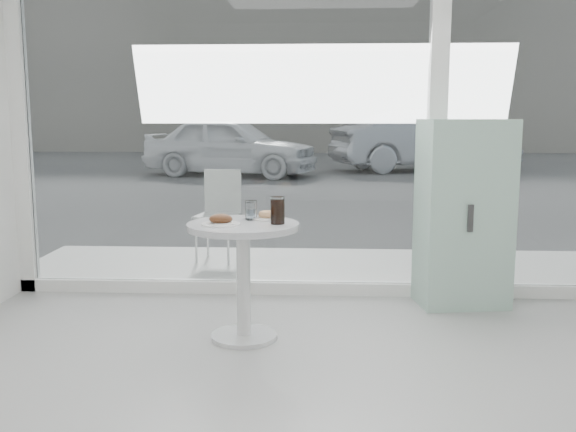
# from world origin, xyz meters

# --- Properties ---
(storefront) EXTENTS (5.00, 0.14, 3.00)m
(storefront) POSITION_xyz_m (0.07, 3.00, 1.71)
(storefront) COLOR white
(storefront) RESTS_ON ground
(main_table) EXTENTS (0.72, 0.72, 0.77)m
(main_table) POSITION_xyz_m (-0.50, 1.90, 0.55)
(main_table) COLOR silver
(main_table) RESTS_ON ground
(patio_deck) EXTENTS (5.60, 1.60, 0.05)m
(patio_deck) POSITION_xyz_m (0.00, 3.80, 0.03)
(patio_deck) COLOR beige
(patio_deck) RESTS_ON ground
(street) EXTENTS (40.00, 24.00, 0.00)m
(street) POSITION_xyz_m (0.00, 16.00, -0.00)
(street) COLOR #383838
(street) RESTS_ON ground
(far_building) EXTENTS (40.00, 2.00, 8.00)m
(far_building) POSITION_xyz_m (0.00, 25.00, 4.00)
(far_building) COLOR gray
(far_building) RESTS_ON ground
(mint_cabinet) EXTENTS (0.71, 0.53, 1.43)m
(mint_cabinet) POSITION_xyz_m (1.09, 2.77, 0.71)
(mint_cabinet) COLOR #9DC9B3
(mint_cabinet) RESTS_ON ground
(patio_chair) EXTENTS (0.44, 0.44, 0.88)m
(patio_chair) POSITION_xyz_m (-1.00, 4.06, 0.55)
(patio_chair) COLOR silver
(patio_chair) RESTS_ON patio_deck
(car_white) EXTENTS (4.52, 2.69, 1.44)m
(car_white) POSITION_xyz_m (-2.23, 13.54, 0.72)
(car_white) COLOR white
(car_white) RESTS_ON street
(car_silver) EXTENTS (5.16, 2.98, 1.61)m
(car_silver) POSITION_xyz_m (2.74, 15.28, 0.80)
(car_silver) COLOR #989A9F
(car_silver) RESTS_ON street
(plate_fritter) EXTENTS (0.24, 0.24, 0.07)m
(plate_fritter) POSITION_xyz_m (-0.63, 1.82, 0.80)
(plate_fritter) COLOR white
(plate_fritter) RESTS_ON main_table
(plate_donut) EXTENTS (0.22, 0.22, 0.05)m
(plate_donut) POSITION_xyz_m (-0.35, 2.07, 0.79)
(plate_donut) COLOR white
(plate_donut) RESTS_ON main_table
(water_tumbler_a) EXTENTS (0.07, 0.07, 0.11)m
(water_tumbler_a) POSITION_xyz_m (-0.47, 2.12, 0.82)
(water_tumbler_a) COLOR white
(water_tumbler_a) RESTS_ON main_table
(water_tumbler_b) EXTENTS (0.08, 0.08, 0.13)m
(water_tumbler_b) POSITION_xyz_m (-0.46, 2.04, 0.83)
(water_tumbler_b) COLOR white
(water_tumbler_b) RESTS_ON main_table
(cola_glass) EXTENTS (0.09, 0.09, 0.17)m
(cola_glass) POSITION_xyz_m (-0.28, 1.89, 0.85)
(cola_glass) COLOR white
(cola_glass) RESTS_ON main_table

